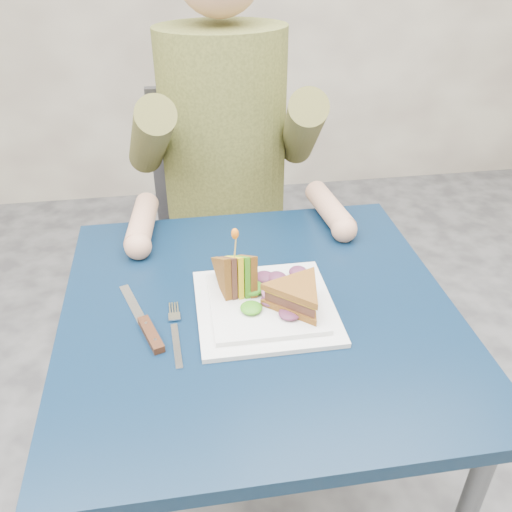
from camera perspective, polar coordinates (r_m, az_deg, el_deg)
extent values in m
cube|color=black|center=(1.06, 0.33, -6.07)|extent=(0.75, 0.75, 0.03)
cylinder|color=#595B5E|center=(1.54, -13.72, -10.11)|extent=(0.04, 0.04, 0.70)
cylinder|color=#595B5E|center=(1.59, 9.95, -7.79)|extent=(0.04, 0.04, 0.70)
cube|color=#47474C|center=(1.72, -3.03, 0.25)|extent=(0.42, 0.40, 0.04)
cube|color=#47474C|center=(1.76, -3.93, 10.30)|extent=(0.42, 0.03, 0.46)
cylinder|color=#47474C|center=(1.72, -8.22, -9.91)|extent=(0.02, 0.02, 0.43)
cylinder|color=#47474C|center=(1.75, 3.76, -8.74)|extent=(0.02, 0.02, 0.43)
cylinder|color=#47474C|center=(1.98, -8.56, -3.23)|extent=(0.02, 0.02, 0.43)
cylinder|color=#47474C|center=(2.01, 1.74, -2.32)|extent=(0.02, 0.02, 0.43)
cylinder|color=brown|center=(1.51, -3.42, 13.32)|extent=(0.34, 0.34, 0.52)
cylinder|color=brown|center=(1.42, -11.10, 12.03)|extent=(0.15, 0.39, 0.31)
cylinder|color=tan|center=(1.29, -11.90, 3.46)|extent=(0.08, 0.20, 0.06)
sphere|color=tan|center=(1.20, -12.31, 1.01)|extent=(0.06, 0.06, 0.06)
cylinder|color=brown|center=(1.45, 4.82, 13.06)|extent=(0.15, 0.39, 0.31)
cylinder|color=tan|center=(1.33, 7.75, 4.98)|extent=(0.08, 0.20, 0.06)
sphere|color=tan|center=(1.25, 9.26, 2.77)|extent=(0.06, 0.06, 0.06)
cube|color=white|center=(1.04, 0.97, -5.37)|extent=(0.26, 0.26, 0.01)
cube|color=white|center=(1.03, 0.98, -4.94)|extent=(0.21, 0.21, 0.01)
cube|color=silver|center=(0.97, -8.36, -9.32)|extent=(0.02, 0.12, 0.00)
cube|color=silver|center=(1.03, -8.58, -6.33)|extent=(0.02, 0.02, 0.00)
cube|color=silver|center=(1.05, -9.06, -5.44)|extent=(0.00, 0.03, 0.00)
cube|color=silver|center=(1.05, -8.79, -5.42)|extent=(0.00, 0.03, 0.00)
cube|color=silver|center=(1.05, -8.52, -5.39)|extent=(0.00, 0.03, 0.00)
cube|color=silver|center=(1.05, -8.24, -5.37)|extent=(0.00, 0.03, 0.00)
cube|color=silver|center=(1.08, -12.79, -5.01)|extent=(0.06, 0.13, 0.00)
cube|color=black|center=(0.99, -10.99, -8.10)|extent=(0.05, 0.10, 0.01)
cylinder|color=silver|center=(1.01, -11.50, -6.96)|extent=(0.01, 0.01, 0.00)
cylinder|color=silver|center=(0.97, -10.55, -8.66)|extent=(0.01, 0.01, 0.00)
cylinder|color=tan|center=(1.00, -2.19, 0.99)|extent=(0.01, 0.01, 0.06)
ellipsoid|color=orange|center=(0.99, -2.23, 2.36)|extent=(0.01, 0.01, 0.02)
torus|color=#9E4C7A|center=(1.03, 1.77, -3.81)|extent=(0.04, 0.04, 0.02)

